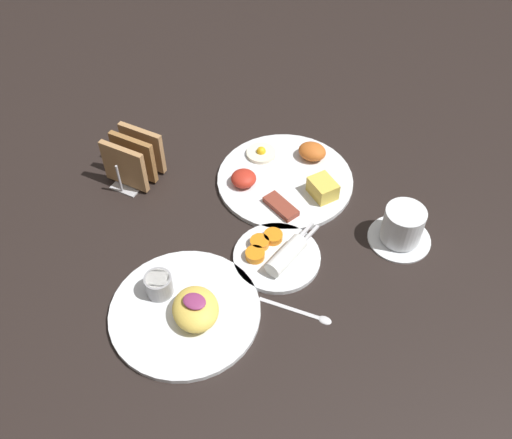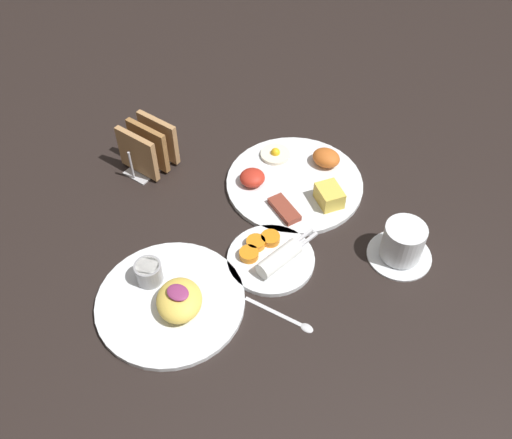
% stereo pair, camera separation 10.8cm
% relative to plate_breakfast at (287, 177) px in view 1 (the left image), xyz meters
% --- Properties ---
extents(ground_plane, '(3.00, 3.00, 0.00)m').
position_rel_plate_breakfast_xyz_m(ground_plane, '(-0.05, -0.18, -0.01)').
color(ground_plane, black).
extents(plate_breakfast, '(0.28, 0.28, 0.05)m').
position_rel_plate_breakfast_xyz_m(plate_breakfast, '(0.00, 0.00, 0.00)').
color(plate_breakfast, white).
rests_on(plate_breakfast, ground_plane).
extents(plate_condiments, '(0.16, 0.17, 0.04)m').
position_rel_plate_breakfast_xyz_m(plate_condiments, '(0.07, -0.20, 0.00)').
color(plate_condiments, white).
rests_on(plate_condiments, ground_plane).
extents(plate_foreground, '(0.26, 0.26, 0.06)m').
position_rel_plate_breakfast_xyz_m(plate_foreground, '(-0.02, -0.37, 0.00)').
color(plate_foreground, white).
rests_on(plate_foreground, ground_plane).
extents(toast_rack, '(0.10, 0.12, 0.10)m').
position_rel_plate_breakfast_xyz_m(toast_rack, '(-0.29, -0.13, 0.04)').
color(toast_rack, '#B7B7BC').
rests_on(toast_rack, ground_plane).
extents(coffee_cup, '(0.12, 0.12, 0.08)m').
position_rel_plate_breakfast_xyz_m(coffee_cup, '(0.26, -0.05, 0.03)').
color(coffee_cup, white).
rests_on(coffee_cup, ground_plane).
extents(teaspoon, '(0.13, 0.02, 0.01)m').
position_rel_plate_breakfast_xyz_m(teaspoon, '(0.17, -0.28, -0.01)').
color(teaspoon, silver).
rests_on(teaspoon, ground_plane).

